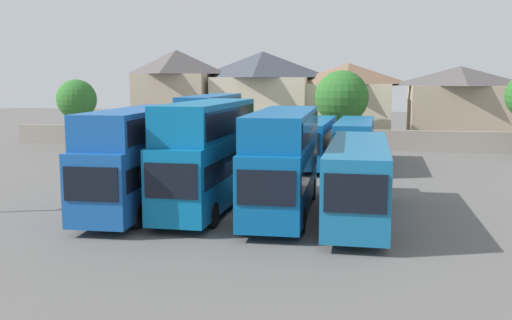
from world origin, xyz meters
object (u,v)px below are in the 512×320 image
(tree_right_of_lot, at_px, (342,97))
(bus_5, at_px, (211,125))
(bus_2, at_px, (208,150))
(house_terrace_left, at_px, (177,93))
(bus_1, at_px, (138,154))
(bus_8, at_px, (355,140))
(house_terrace_far_right, at_px, (459,103))
(tree_left_of_lot, at_px, (77,100))
(house_terrace_right, at_px, (348,101))
(bus_4, at_px, (358,176))
(bus_6, at_px, (267,139))
(bus_3, at_px, (283,156))
(bus_7, at_px, (313,140))
(house_terrace_centre, at_px, (263,94))

(tree_right_of_lot, bearing_deg, bus_5, -127.10)
(bus_2, height_order, house_terrace_left, house_terrace_left)
(bus_1, bearing_deg, bus_8, 146.11)
(house_terrace_far_right, relative_size, tree_left_of_lot, 1.61)
(bus_2, distance_m, house_terrace_right, 35.25)
(bus_1, xyz_separation_m, bus_2, (3.25, 0.64, 0.18))
(house_terrace_right, height_order, tree_left_of_lot, house_terrace_right)
(tree_right_of_lot, bearing_deg, bus_4, -86.15)
(bus_6, bearing_deg, bus_4, 23.28)
(tree_left_of_lot, bearing_deg, bus_6, -20.86)
(bus_3, bearing_deg, bus_8, 167.45)
(bus_6, distance_m, bus_7, 3.41)
(tree_right_of_lot, bearing_deg, bus_6, -111.12)
(bus_6, height_order, house_terrace_centre, house_terrace_centre)
(bus_7, bearing_deg, bus_3, 1.67)
(bus_2, distance_m, bus_7, 15.76)
(bus_4, height_order, house_terrace_left, house_terrace_left)
(bus_6, bearing_deg, house_terrace_centre, -168.77)
(bus_6, bearing_deg, bus_5, -94.95)
(bus_5, bearing_deg, tree_left_of_lot, -116.19)
(bus_1, distance_m, bus_7, 17.40)
(bus_1, bearing_deg, tree_left_of_lot, -148.91)
(house_terrace_far_right, xyz_separation_m, tree_left_of_lot, (-34.95, -11.84, 0.55))
(bus_6, height_order, house_terrace_far_right, house_terrace_far_right)
(bus_1, distance_m, house_terrace_left, 36.20)
(bus_1, xyz_separation_m, house_terrace_left, (-9.53, 34.86, 2.03))
(house_terrace_right, height_order, house_terrace_far_right, house_terrace_right)
(tree_right_of_lot, bearing_deg, bus_2, -100.42)
(bus_6, height_order, house_terrace_right, house_terrace_right)
(bus_3, height_order, house_terrace_left, house_terrace_left)
(bus_5, height_order, tree_right_of_lot, tree_right_of_lot)
(bus_4, bearing_deg, house_terrace_right, -177.20)
(bus_5, height_order, bus_8, bus_5)
(bus_5, height_order, bus_7, bus_5)
(tree_left_of_lot, bearing_deg, house_terrace_left, 64.15)
(bus_7, height_order, house_terrace_right, house_terrace_right)
(bus_1, height_order, tree_right_of_lot, tree_right_of_lot)
(bus_8, relative_size, house_terrace_left, 1.13)
(bus_1, bearing_deg, house_terrace_far_right, 148.45)
(house_terrace_centre, bearing_deg, bus_4, -73.52)
(bus_7, height_order, bus_8, bus_7)
(bus_2, relative_size, bus_7, 0.95)
(bus_1, height_order, bus_8, bus_1)
(bus_2, height_order, bus_8, bus_2)
(bus_6, height_order, tree_right_of_lot, tree_right_of_lot)
(bus_5, distance_m, bus_6, 4.49)
(bus_3, bearing_deg, house_terrace_right, 175.51)
(bus_8, relative_size, tree_left_of_lot, 1.70)
(house_terrace_left, relative_size, house_terrace_right, 1.03)
(bus_1, height_order, house_terrace_left, house_terrace_left)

